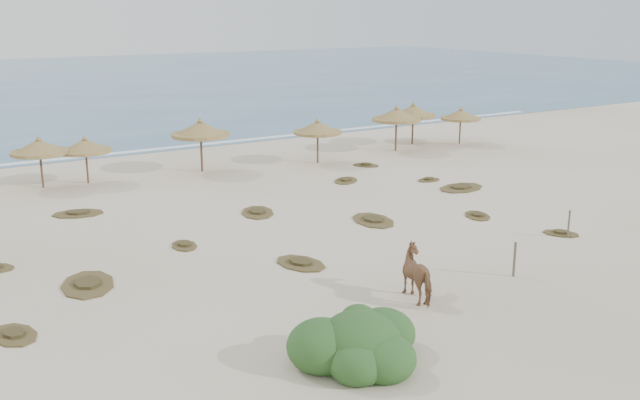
{
  "coord_description": "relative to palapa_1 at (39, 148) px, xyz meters",
  "views": [
    {
      "loc": [
        -14.53,
        -19.84,
        9.16
      ],
      "look_at": [
        0.66,
        5.0,
        1.3
      ],
      "focal_mm": 40.0,
      "sensor_mm": 36.0,
      "label": 1
    }
  ],
  "objects": [
    {
      "name": "ground",
      "position": [
        7.98,
        -18.93,
        -2.14
      ],
      "size": [
        160.0,
        160.0,
        0.0
      ],
      "primitive_type": "plane",
      "color": "beige",
      "rests_on": "ground"
    },
    {
      "name": "ocean",
      "position": [
        7.98,
        56.07,
        -2.14
      ],
      "size": [
        200.0,
        100.0,
        0.01
      ],
      "primitive_type": "cube",
      "color": "#2A5380",
      "rests_on": "ground"
    },
    {
      "name": "foam_line",
      "position": [
        7.98,
        7.07,
        -2.14
      ],
      "size": [
        70.0,
        0.6,
        0.01
      ],
      "primitive_type": "cube",
      "color": "white",
      "rests_on": "ground"
    },
    {
      "name": "palapa_1",
      "position": [
        0.0,
        0.0,
        0.0
      ],
      "size": [
        3.47,
        3.47,
        2.76
      ],
      "rotation": [
        0.0,
        0.0,
        -0.2
      ],
      "color": "brown",
      "rests_on": "ground"
    },
    {
      "name": "palapa_2",
      "position": [
        2.29,
        -0.23,
        -0.13
      ],
      "size": [
        3.24,
        3.24,
        2.6
      ],
      "rotation": [
        0.0,
        0.0,
        0.19
      ],
      "color": "brown",
      "rests_on": "ground"
    },
    {
      "name": "palapa_3",
      "position": [
        8.65,
        -0.78,
        0.3
      ],
      "size": [
        3.87,
        3.87,
        3.15
      ],
      "rotation": [
        0.0,
        0.0,
        -0.17
      ],
      "color": "brown",
      "rests_on": "ground"
    },
    {
      "name": "palapa_4",
      "position": [
        15.62,
        -2.23,
        -0.01
      ],
      "size": [
        3.58,
        3.58,
        2.76
      ],
      "rotation": [
        0.0,
        0.0,
        0.25
      ],
      "color": "brown",
      "rests_on": "ground"
    },
    {
      "name": "palapa_5",
      "position": [
        22.0,
        -1.7,
        0.23
      ],
      "size": [
        3.89,
        3.89,
        3.05
      ],
      "rotation": [
        0.0,
        0.0,
        -0.22
      ],
      "color": "brown",
      "rests_on": "ground"
    },
    {
      "name": "palapa_6",
      "position": [
        27.35,
        -2.0,
        -0.13
      ],
      "size": [
        3.35,
        3.35,
        2.6
      ],
      "rotation": [
        0.0,
        0.0,
        -0.24
      ],
      "color": "brown",
      "rests_on": "ground"
    },
    {
      "name": "palapa_7",
      "position": [
        24.49,
        -0.34,
        0.13
      ],
      "size": [
        3.67,
        3.67,
        2.93
      ],
      "rotation": [
        0.0,
        0.0,
        0.19
      ],
      "color": "brown",
      "rests_on": "ground"
    },
    {
      "name": "horse",
      "position": [
        7.48,
        -22.03,
        -1.3
      ],
      "size": [
        1.21,
        2.12,
        1.69
      ],
      "primitive_type": "imported",
      "rotation": [
        0.0,
        0.0,
        2.99
      ],
      "color": "#956444",
      "rests_on": "ground"
    },
    {
      "name": "fence_post_near",
      "position": [
        11.59,
        -22.21,
        -1.51
      ],
      "size": [
        0.13,
        0.13,
        1.27
      ],
      "primitive_type": "cylinder",
      "rotation": [
        0.0,
        0.0,
        -0.42
      ],
      "color": "brown",
      "rests_on": "ground"
    },
    {
      "name": "fence_post_far",
      "position": [
        16.77,
        -20.24,
        -1.56
      ],
      "size": [
        0.1,
        0.1,
        1.17
      ],
      "primitive_type": "cylinder",
      "rotation": [
        0.0,
        0.0,
        -0.2
      ],
      "color": "brown",
      "rests_on": "ground"
    },
    {
      "name": "bush",
      "position": [
        3.32,
        -24.61,
        -1.59
      ],
      "size": [
        3.75,
        3.3,
        1.68
      ],
      "rotation": [
        0.0,
        0.0,
        -0.24
      ],
      "color": "#2F5524",
      "rests_on": "ground"
    },
    {
      "name": "scrub_0",
      "position": [
        -4.28,
        -18.08,
        -2.09
      ],
      "size": [
        1.53,
        2.02,
        0.16
      ],
      "rotation": [
        0.0,
        0.0,
        1.78
      ],
      "color": "brown",
      "rests_on": "ground"
    },
    {
      "name": "scrub_1",
      "position": [
        -1.47,
        -15.23,
        -2.09
      ],
      "size": [
        2.35,
        3.06,
        0.16
      ],
      "rotation": [
        0.0,
        0.0,
        1.34
      ],
      "color": "brown",
      "rests_on": "ground"
    },
    {
      "name": "scrub_2",
      "position": [
        2.84,
        -13.04,
        -2.09
      ],
      "size": [
        1.16,
        1.61,
        0.16
      ],
      "rotation": [
        0.0,
        0.0,
        1.44
      ],
      "color": "brown",
      "rests_on": "ground"
    },
    {
      "name": "scrub_3",
      "position": [
        11.29,
        -14.12,
        -2.09
      ],
      "size": [
        2.03,
        2.78,
        0.16
      ],
      "rotation": [
        0.0,
        0.0,
        1.42
      ],
      "color": "brown",
      "rests_on": "ground"
    },
    {
      "name": "scrub_4",
      "position": [
        15.77,
        -15.99,
        -2.09
      ],
      "size": [
        1.69,
        1.97,
        0.16
      ],
      "rotation": [
        0.0,
        0.0,
        1.13
      ],
      "color": "brown",
      "rests_on": "ground"
    },
    {
      "name": "scrub_5",
      "position": [
        18.7,
        -11.69,
        -2.09
      ],
      "size": [
        2.98,
        2.18,
        0.16
      ],
      "rotation": [
        0.0,
        0.0,
        0.15
      ],
      "color": "brown",
      "rests_on": "ground"
    },
    {
      "name": "scrub_6",
      "position": [
        0.34,
        -6.15,
        -2.09
      ],
      "size": [
        2.64,
        2.1,
        0.16
      ],
      "rotation": [
        0.0,
        0.0,
        2.85
      ],
      "color": "brown",
      "rests_on": "ground"
    },
    {
      "name": "scrub_7",
      "position": [
        14.43,
        -7.16,
        -2.09
      ],
      "size": [
        2.18,
        2.12,
        0.16
      ],
      "rotation": [
        0.0,
        0.0,
        0.72
      ],
      "color": "brown",
      "rests_on": "ground"
    },
    {
      "name": "scrub_9",
      "position": [
        5.77,
        -17.23,
        -2.09
      ],
      "size": [
        1.91,
        2.47,
        0.16
      ],
      "rotation": [
        0.0,
        0.0,
        1.81
      ],
      "color": "brown",
      "rests_on": "ground"
    },
    {
      "name": "scrub_10",
      "position": [
        17.65,
        -4.51,
        -2.09
      ],
      "size": [
        1.8,
        1.91,
        0.16
      ],
      "rotation": [
        0.0,
        0.0,
        2.21
      ],
      "color": "brown",
      "rests_on": "ground"
    },
    {
      "name": "scrub_11",
      "position": [
        3.89,
        -22.77,
        -2.09
      ],
      "size": [
        1.9,
        1.3,
        0.16
      ],
      "rotation": [
        0.0,
        0.0,
        3.08
      ],
      "color": "brown",
      "rests_on": "ground"
    },
    {
      "name": "scrub_12",
      "position": [
        16.9,
        -19.79,
        -2.09
      ],
      "size": [
        1.62,
        1.76,
        0.16
      ],
      "rotation": [
        0.0,
        0.0,
        2.17
      ],
      "color": "brown",
      "rests_on": "ground"
    },
    {
      "name": "scrub_13",
      "position": [
        7.46,
        -10.3,
        -2.09
      ],
      "size": [
        2.19,
        2.65,
        0.16
      ],
      "rotation": [
        0.0,
        0.0,
        1.21
      ],
      "color": "brown",
      "rests_on": "ground"
    },
    {
      "name": "scrub_14",
      "position": [
        18.4,
        -9.42,
        -2.09
      ],
      "size": [
        1.41,
        0.94,
        0.16
      ],
      "rotation": [
        0.0,
        0.0,
        0.03
      ],
      "color": "brown",
      "rests_on": "ground"
    }
  ]
}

